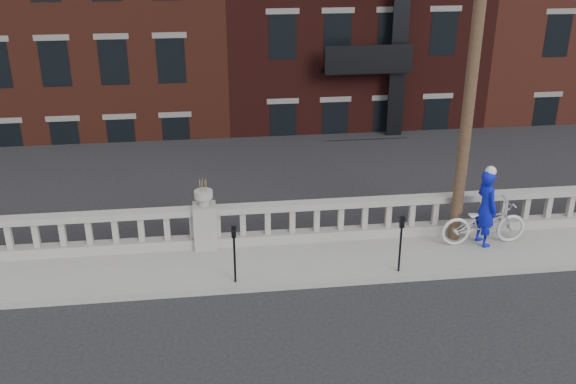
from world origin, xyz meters
The scene contains 10 objects.
ground centered at (0.00, 0.00, 0.00)m, with size 120.00×120.00×0.00m, color black.
sidewalk centered at (0.00, 3.00, 0.07)m, with size 32.00×2.20×0.15m, color gray.
balustrade centered at (0.00, 3.95, 0.64)m, with size 28.00×0.34×1.03m.
planter_pedestal centered at (0.00, 3.95, 0.83)m, with size 0.55×0.55×1.76m.
lower_level centered at (0.56, 23.04, 2.63)m, with size 80.00×44.00×20.80m.
utility_pole centered at (6.20, 3.60, 5.24)m, with size 1.60×0.28×10.00m.
parking_meter_b centered at (0.62, 2.15, 1.00)m, with size 0.10×0.09×1.36m.
parking_meter_c centered at (4.34, 2.15, 1.00)m, with size 0.10×0.09×1.36m.
bicycle centered at (6.78, 3.24, 0.71)m, with size 0.74×2.14×1.12m, color silver.
cyclist centered at (6.77, 3.22, 1.11)m, with size 0.70×0.46×1.93m, color #0B14AE.
Camera 1 is at (0.19, -10.20, 7.47)m, focal length 40.00 mm.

